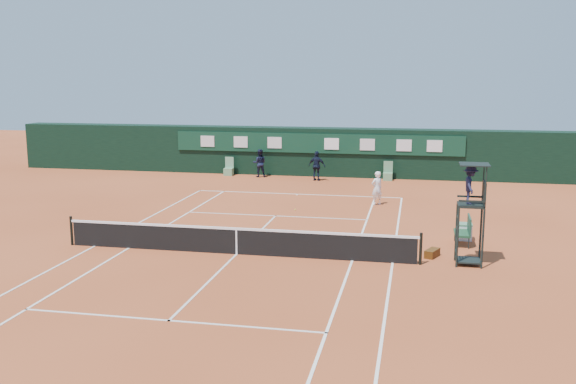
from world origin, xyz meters
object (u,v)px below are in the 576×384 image
Objects in this scene: tennis_net at (237,240)px; cooler at (464,231)px; umpire_chair at (471,193)px; player at (377,188)px; player_bench at (465,229)px.

tennis_net reaches higher than cooler.
umpire_chair is 2.06× the size of player.
cooler is (8.07, 3.72, -0.18)m from tennis_net.
player_bench is at bearing 19.98° from tennis_net.
cooler is at bearing 24.75° from tennis_net.
player_bench is 0.85m from cooler.
umpire_chair is 5.30× the size of cooler.
umpire_chair is 2.85× the size of player_bench.
cooler is at bearing 81.95° from player.
umpire_chair reaches higher than player.
tennis_net and player_bench have the same top height.
player is at bearing 66.41° from tennis_net.
cooler is (0.11, 3.38, -2.13)m from umpire_chair.
umpire_chair is 10.34m from player.
umpire_chair reaches higher than cooler.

